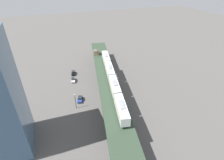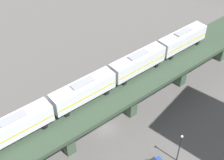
# 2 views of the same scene
# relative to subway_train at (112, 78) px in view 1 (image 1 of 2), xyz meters

# --- Properties ---
(ground_plane) EXTENTS (400.00, 400.00, 0.00)m
(ground_plane) POSITION_rel_subway_train_xyz_m (0.83, -2.86, -11.42)
(ground_plane) COLOR #514F4C
(elevated_viaduct) EXTENTS (27.14, 91.76, 8.88)m
(elevated_viaduct) POSITION_rel_subway_train_xyz_m (0.79, -3.06, -3.84)
(elevated_viaduct) COLOR #2C3D2C
(elevated_viaduct) RESTS_ON ground
(subway_train) EXTENTS (12.98, 49.31, 4.45)m
(subway_train) POSITION_rel_subway_train_xyz_m (0.00, 0.00, 0.00)
(subway_train) COLOR silver
(subway_train) RESTS_ON elevated_viaduct
(signal_hut) EXTENTS (3.81, 3.81, 3.40)m
(signal_hut) POSITION_rel_subway_train_xyz_m (-2.48, -30.27, -0.74)
(signal_hut) COLOR #8C7251
(signal_hut) RESTS_ON elevated_viaduct
(street_car_blue) EXTENTS (3.06, 4.74, 1.89)m
(street_car_blue) POSITION_rel_subway_train_xyz_m (12.85, -4.81, -10.48)
(street_car_blue) COLOR #233D93
(street_car_blue) RESTS_ON ground
(street_car_white) EXTENTS (2.61, 4.66, 1.89)m
(street_car_white) POSITION_rel_subway_train_xyz_m (12.78, -21.58, -10.48)
(street_car_white) COLOR silver
(street_car_white) RESTS_ON ground
(street_car_black) EXTENTS (2.73, 4.69, 1.89)m
(street_car_black) POSITION_rel_subway_train_xyz_m (11.46, -28.85, -10.48)
(street_car_black) COLOR black
(street_car_black) RESTS_ON ground
(delivery_truck) EXTENTS (3.54, 7.49, 3.20)m
(delivery_truck) POSITION_rel_subway_train_xyz_m (-7.02, -15.08, -9.66)
(delivery_truck) COLOR #333338
(delivery_truck) RESTS_ON ground
(street_lamp) EXTENTS (0.44, 0.44, 6.94)m
(street_lamp) POSITION_rel_subway_train_xyz_m (15.33, -0.49, -7.31)
(street_lamp) COLOR black
(street_lamp) RESTS_ON ground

